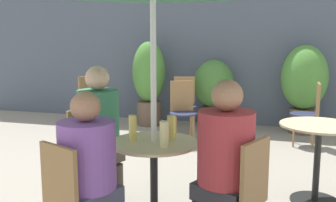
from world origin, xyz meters
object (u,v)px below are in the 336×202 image
Objects in this scene: seated_person_0 at (100,128)px; cafe_table_far at (318,147)px; potted_plant_1 at (214,89)px; beer_glass_0 at (133,128)px; beer_glass_2 at (171,127)px; potted_plant_0 at (149,79)px; beer_glass_1 at (164,134)px; cafe_table_near at (154,170)px; potted_plant_2 at (304,82)px; seated_person_2 at (224,158)px; bistro_chair_0 at (90,149)px; bistro_chair_4 at (311,108)px; seated_person_1 at (90,167)px; bistro_chair_3 at (182,106)px; bistro_chair_1 at (72,198)px; bistro_chair_6 at (90,98)px; bistro_chair_2 at (242,192)px; bistro_chair_5 at (184,100)px.

cafe_table_far is at bearing -44.28° from seated_person_0.
potted_plant_1 is (0.41, 3.53, -0.10)m from seated_person_0.
beer_glass_2 is at bearing 27.07° from beer_glass_0.
beer_glass_1 is at bearing -69.92° from potted_plant_0.
potted_plant_2 is (1.28, 3.74, 0.30)m from cafe_table_near.
beer_glass_1 is at bearing -83.01° from seated_person_2.
bistro_chair_0 is (-0.70, 0.31, 0.02)m from cafe_table_near.
potted_plant_1 is at bearing 6.55° from potted_plant_0.
beer_glass_0 is (0.40, -0.26, 0.08)m from seated_person_0.
seated_person_0 reaches higher than bistro_chair_4.
bistro_chair_4 is at bearing -13.47° from bistro_chair_0.
seated_person_0 is 1.08× the size of seated_person_1.
potted_plant_0 reaches higher than beer_glass_0.
bistro_chair_4 is at bearing 63.21° from beer_glass_0.
seated_person_1 is at bearing -134.46° from cafe_table_far.
seated_person_0 is (-0.57, 0.25, 0.24)m from cafe_table_near.
beer_glass_2 reaches higher than bistro_chair_3.
potted_plant_1 is (-1.42, 2.80, 0.13)m from cafe_table_far.
bistro_chair_1 is 1.01m from seated_person_0.
potted_plant_2 is (-0.06, 0.76, 0.28)m from bistro_chair_4.
bistro_chair_4 is 3.37m from beer_glass_0.
potted_plant_2 reaches higher than bistro_chair_6.
beer_glass_1 reaches higher than bistro_chair_2.
beer_glass_0 reaches higher than cafe_table_near.
potted_plant_0 is (-0.69, 3.40, 0.04)m from seated_person_0.
bistro_chair_4 is at bearing -12.30° from bistro_chair_3.
beer_glass_1 is (0.65, -3.35, 0.30)m from bistro_chair_5.
beer_glass_1 reaches higher than cafe_table_far.
cafe_table_far is at bearing -46.58° from potted_plant_0.
seated_person_1 is at bearing -128.91° from bistro_chair_0.
seated_person_2 is at bearing -79.90° from potted_plant_1.
cafe_table_near is at bearing -129.76° from beer_glass_2.
cafe_table_near is 3.75× the size of beer_glass_0.
potted_plant_2 is (0.02, 2.76, 0.29)m from cafe_table_far.
bistro_chair_1 is 1.00× the size of bistro_chair_6.
beer_glass_1 reaches higher than bistro_chair_1.
bistro_chair_1 is at bearing -102.06° from beer_glass_0.
bistro_chair_1 is at bearing -23.03° from bistro_chair_4.
potted_plant_1 is (1.89, 0.81, 0.12)m from bistro_chair_6.
seated_person_0 is at bearing -96.65° from potted_plant_1.
seated_person_0 reaches higher than seated_person_2.
beer_glass_1 is (0.28, -0.10, -0.00)m from beer_glass_0.
cafe_table_far is at bearing 43.66° from beer_glass_1.
bistro_chair_5 is at bearing -124.78° from potted_plant_1.
seated_person_1 is at bearing -91.27° from potted_plant_1.
beer_glass_1 is at bearing -20.20° from beer_glass_0.
beer_glass_0 is at bearing -85.18° from bistro_chair_2.
potted_plant_0 is at bearing -129.75° from bistro_chair_2.
seated_person_2 reaches higher than beer_glass_2.
beer_glass_0 is 0.17× the size of potted_plant_1.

